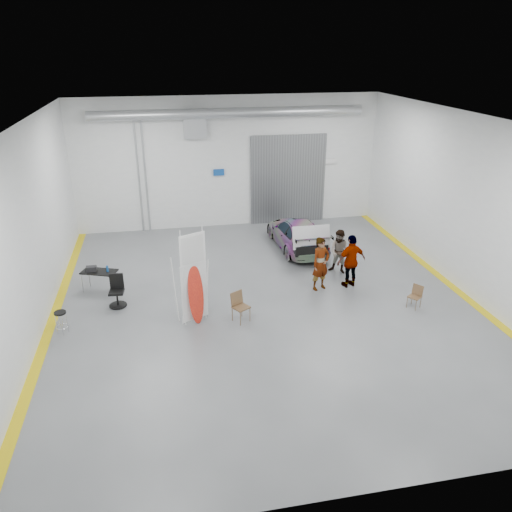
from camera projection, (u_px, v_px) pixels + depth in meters
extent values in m
plane|color=#5A5D61|center=(265.00, 302.00, 16.85)|extent=(16.00, 16.00, 0.00)
cube|color=silver|center=(30.00, 233.00, 14.43)|extent=(0.02, 16.00, 6.00)
cube|color=silver|center=(467.00, 205.00, 16.91)|extent=(0.02, 16.00, 6.00)
cube|color=silver|center=(229.00, 163.00, 22.89)|extent=(14.00, 0.02, 6.00)
cube|color=silver|center=(365.00, 367.00, 8.45)|extent=(14.00, 0.02, 6.00)
cube|color=silver|center=(267.00, 120.00, 14.49)|extent=(14.00, 16.00, 0.02)
cube|color=slate|center=(288.00, 180.00, 23.67)|extent=(3.60, 0.12, 4.20)
cube|color=#999CA1|center=(195.00, 124.00, 21.84)|extent=(1.00, 0.50, 1.20)
cylinder|color=#999CA1|center=(230.00, 113.00, 21.44)|extent=(11.90, 0.44, 0.44)
cube|color=#124597|center=(219.00, 172.00, 22.88)|extent=(0.50, 0.04, 0.30)
cube|color=white|center=(329.00, 161.00, 23.71)|extent=(0.70, 0.04, 0.25)
cylinder|color=#999CA1|center=(146.00, 178.00, 22.34)|extent=(0.08, 0.08, 5.00)
cylinder|color=#999CA1|center=(139.00, 178.00, 22.28)|extent=(0.08, 0.08, 5.00)
cube|color=gold|center=(52.00, 322.00, 15.63)|extent=(0.30, 16.00, 0.01)
cube|color=gold|center=(450.00, 285.00, 18.06)|extent=(0.30, 16.00, 0.01)
imported|color=silver|center=(297.00, 234.00, 21.10)|extent=(1.97, 4.45, 1.27)
imported|color=#88654A|center=(321.00, 264.00, 17.41)|extent=(0.82, 0.68, 1.94)
imported|color=slate|center=(340.00, 252.00, 18.71)|extent=(1.05, 1.01, 1.70)
imported|color=brown|center=(351.00, 261.00, 17.60)|extent=(1.21, 0.71, 1.96)
cube|color=white|center=(192.00, 292.00, 15.24)|extent=(0.82, 0.40, 1.88)
ellipsoid|color=#FF3E16|center=(192.00, 295.00, 15.18)|extent=(0.58, 0.44, 1.98)
cube|color=white|center=(189.00, 250.00, 14.66)|extent=(0.79, 0.39, 0.99)
cylinder|color=white|center=(179.00, 278.00, 14.97)|extent=(0.03, 0.03, 3.14)
cylinder|color=white|center=(203.00, 276.00, 15.10)|extent=(0.03, 0.03, 3.14)
cube|color=brown|center=(241.00, 307.00, 15.52)|extent=(0.62, 0.61, 0.04)
cube|color=brown|center=(240.00, 297.00, 15.60)|extent=(0.44, 0.32, 0.44)
cube|color=brown|center=(415.00, 297.00, 16.35)|extent=(0.50, 0.50, 0.04)
cube|color=brown|center=(413.00, 289.00, 16.43)|extent=(0.27, 0.35, 0.35)
cylinder|color=black|center=(60.00, 313.00, 14.79)|extent=(0.35, 0.35, 0.05)
torus|color=silver|center=(62.00, 326.00, 14.97)|extent=(0.37, 0.37, 0.02)
cylinder|color=#999CA1|center=(83.00, 286.00, 17.17)|extent=(0.03, 0.03, 0.72)
cylinder|color=#999CA1|center=(116.00, 283.00, 17.37)|extent=(0.03, 0.03, 0.72)
cylinder|color=#999CA1|center=(85.00, 280.00, 17.62)|extent=(0.03, 0.03, 0.72)
cylinder|color=#999CA1|center=(117.00, 277.00, 17.82)|extent=(0.03, 0.03, 0.72)
cube|color=black|center=(99.00, 272.00, 17.35)|extent=(1.34, 1.00, 0.04)
cylinder|color=#19509B|center=(107.00, 269.00, 17.26)|extent=(0.08, 0.08, 0.22)
cube|color=black|center=(91.00, 269.00, 17.30)|extent=(0.35, 0.22, 0.18)
cylinder|color=black|center=(118.00, 305.00, 16.57)|extent=(0.58, 0.58, 0.04)
cylinder|color=black|center=(117.00, 299.00, 16.48)|extent=(0.06, 0.06, 0.49)
cube|color=black|center=(117.00, 292.00, 16.38)|extent=(0.51, 0.51, 0.07)
cube|color=black|center=(116.00, 281.00, 16.46)|extent=(0.46, 0.10, 0.51)
cube|color=silver|center=(311.00, 235.00, 19.09)|extent=(1.48, 0.90, 0.04)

